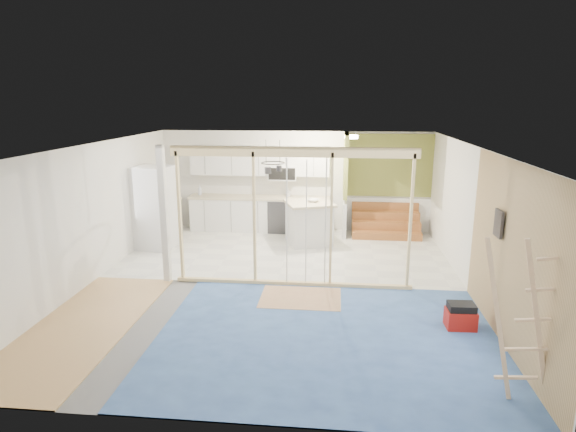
# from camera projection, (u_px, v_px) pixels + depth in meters

# --- Properties ---
(room) EXTENTS (7.01, 8.01, 2.61)m
(room) POSITION_uv_depth(u_px,v_px,m) (276.00, 218.00, 8.73)
(room) COLOR slate
(room) RESTS_ON ground
(floor_overlays) EXTENTS (7.00, 8.00, 0.03)m
(floor_overlays) POSITION_uv_depth(u_px,v_px,m) (281.00, 283.00, 9.09)
(floor_overlays) COLOR beige
(floor_overlays) RESTS_ON room
(stud_frame) EXTENTS (4.66, 0.14, 2.60)m
(stud_frame) POSITION_uv_depth(u_px,v_px,m) (261.00, 201.00, 8.69)
(stud_frame) COLOR beige
(stud_frame) RESTS_ON room
(base_cabinets) EXTENTS (4.45, 2.24, 0.93)m
(base_cabinets) POSITION_uv_depth(u_px,v_px,m) (230.00, 216.00, 12.34)
(base_cabinets) COLOR white
(base_cabinets) RESTS_ON room
(upper_cabinets) EXTENTS (3.60, 0.41, 0.85)m
(upper_cabinets) POSITION_uv_depth(u_px,v_px,m) (262.00, 162.00, 12.38)
(upper_cabinets) COLOR white
(upper_cabinets) RESTS_ON room
(green_partition) EXTENTS (2.25, 1.51, 2.60)m
(green_partition) POSITION_uv_depth(u_px,v_px,m) (374.00, 199.00, 12.15)
(green_partition) COLOR olive
(green_partition) RESTS_ON room
(pot_rack) EXTENTS (0.52, 0.52, 0.72)m
(pot_rack) POSITION_uv_depth(u_px,v_px,m) (273.00, 165.00, 10.42)
(pot_rack) COLOR black
(pot_rack) RESTS_ON room
(sheathing_panel) EXTENTS (0.02, 4.00, 2.60)m
(sheathing_panel) POSITION_uv_depth(u_px,v_px,m) (514.00, 260.00, 6.46)
(sheathing_panel) COLOR tan
(sheathing_panel) RESTS_ON room
(electrical_panel) EXTENTS (0.04, 0.30, 0.40)m
(electrical_panel) POSITION_uv_depth(u_px,v_px,m) (499.00, 223.00, 6.96)
(electrical_panel) COLOR #37373C
(electrical_panel) RESTS_ON room
(ceiling_light) EXTENTS (0.32, 0.32, 0.08)m
(ceiling_light) POSITION_uv_depth(u_px,v_px,m) (351.00, 137.00, 11.20)
(ceiling_light) COLOR #FFEABF
(ceiling_light) RESTS_ON room
(fridge) EXTENTS (0.93, 0.90, 1.92)m
(fridge) POSITION_uv_depth(u_px,v_px,m) (155.00, 208.00, 11.07)
(fridge) COLOR silver
(fridge) RESTS_ON room
(island) EXTENTS (1.34, 1.34, 1.03)m
(island) POSITION_uv_depth(u_px,v_px,m) (309.00, 223.00, 11.49)
(island) COLOR silver
(island) RESTS_ON room
(bowl) EXTENTS (0.34, 0.34, 0.06)m
(bowl) POSITION_uv_depth(u_px,v_px,m) (313.00, 200.00, 11.37)
(bowl) COLOR silver
(bowl) RESTS_ON island
(soap_bottle_a) EXTENTS (0.11, 0.11, 0.27)m
(soap_bottle_a) POSITION_uv_depth(u_px,v_px,m) (200.00, 190.00, 12.66)
(soap_bottle_a) COLOR silver
(soap_bottle_a) RESTS_ON base_cabinets
(soap_bottle_b) EXTENTS (0.11, 0.11, 0.21)m
(soap_bottle_b) POSITION_uv_depth(u_px,v_px,m) (288.00, 192.00, 12.49)
(soap_bottle_b) COLOR silver
(soap_bottle_b) RESTS_ON base_cabinets
(toolbox) EXTENTS (0.44, 0.34, 0.41)m
(toolbox) POSITION_uv_depth(u_px,v_px,m) (461.00, 317.00, 7.28)
(toolbox) COLOR #A4160F
(toolbox) RESTS_ON room
(ladder) EXTENTS (1.03, 0.16, 1.92)m
(ladder) POSITION_uv_depth(u_px,v_px,m) (523.00, 321.00, 5.40)
(ladder) COLOR #E3B88B
(ladder) RESTS_ON room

